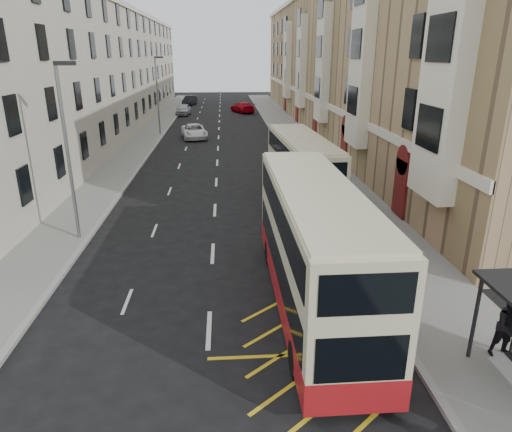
{
  "coord_description": "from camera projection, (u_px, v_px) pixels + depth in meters",
  "views": [
    {
      "loc": [
        0.65,
        -8.73,
        8.45
      ],
      "look_at": [
        1.78,
        7.65,
        2.57
      ],
      "focal_mm": 32.0,
      "sensor_mm": 36.0,
      "label": 1
    }
  ],
  "objects": [
    {
      "name": "ground",
      "position": [
        204.0,
        424.0,
        11.01
      ],
      "size": [
        200.0,
        200.0,
        0.0
      ],
      "primitive_type": "plane",
      "color": "black",
      "rests_on": "ground"
    },
    {
      "name": "pavement_right",
      "position": [
        310.0,
        155.0,
        39.68
      ],
      "size": [
        4.0,
        120.0,
        0.15
      ],
      "primitive_type": "cube",
      "color": "slate",
      "rests_on": "ground"
    },
    {
      "name": "pavement_left",
      "position": [
        129.0,
        158.0,
        38.67
      ],
      "size": [
        3.0,
        120.0,
        0.15
      ],
      "primitive_type": "cube",
      "color": "slate",
      "rests_on": "ground"
    },
    {
      "name": "kerb_right",
      "position": [
        287.0,
        156.0,
        39.55
      ],
      "size": [
        0.25,
        120.0,
        0.15
      ],
      "primitive_type": "cube",
      "color": "gray",
      "rests_on": "ground"
    },
    {
      "name": "kerb_left",
      "position": [
        147.0,
        158.0,
        38.77
      ],
      "size": [
        0.25,
        120.0,
        0.15
      ],
      "primitive_type": "cube",
      "color": "gray",
      "rests_on": "ground"
    },
    {
      "name": "road_markings",
      "position": [
        219.0,
        130.0,
        53.27
      ],
      "size": [
        10.0,
        110.0,
        0.01
      ],
      "primitive_type": null,
      "color": "silver",
      "rests_on": "ground"
    },
    {
      "name": "terrace_right",
      "position": [
        348.0,
        62.0,
        52.06
      ],
      "size": [
        10.75,
        79.0,
        15.25
      ],
      "color": "tan",
      "rests_on": "ground"
    },
    {
      "name": "terrace_left",
      "position": [
        96.0,
        72.0,
        50.68
      ],
      "size": [
        9.18,
        79.0,
        13.25
      ],
      "color": "beige",
      "rests_on": "ground"
    },
    {
      "name": "guard_railing",
      "position": [
        382.0,
        275.0,
        16.52
      ],
      "size": [
        0.06,
        6.56,
        1.01
      ],
      "color": "red",
      "rests_on": "pavement_right"
    },
    {
      "name": "street_lamp_near",
      "position": [
        67.0,
        144.0,
        20.3
      ],
      "size": [
        0.93,
        0.18,
        8.0
      ],
      "color": "slate",
      "rests_on": "pavement_left"
    },
    {
      "name": "street_lamp_far",
      "position": [
        158.0,
        91.0,
        48.48
      ],
      "size": [
        0.93,
        0.18,
        8.0
      ],
      "color": "slate",
      "rests_on": "pavement_left"
    },
    {
      "name": "double_decker_front",
      "position": [
        314.0,
        247.0,
        15.4
      ],
      "size": [
        2.63,
        11.14,
        4.44
      ],
      "rotation": [
        0.0,
        0.0,
        0.01
      ],
      "color": "beige",
      "rests_on": "ground"
    },
    {
      "name": "double_decker_rear",
      "position": [
        301.0,
        171.0,
        26.1
      ],
      "size": [
        2.91,
        10.29,
        4.06
      ],
      "rotation": [
        0.0,
        0.0,
        0.06
      ],
      "color": "beige",
      "rests_on": "ground"
    },
    {
      "name": "pedestrian_mid",
      "position": [
        510.0,
        327.0,
        12.97
      ],
      "size": [
        0.94,
        0.73,
        1.91
      ],
      "primitive_type": "imported",
      "rotation": [
        0.0,
        0.0,
        0.01
      ],
      "color": "black",
      "rests_on": "pavement_right"
    },
    {
      "name": "pedestrian_far",
      "position": [
        371.0,
        251.0,
        18.44
      ],
      "size": [
        0.94,
        0.51,
        1.52
      ],
      "primitive_type": "imported",
      "rotation": [
        0.0,
        0.0,
        2.98
      ],
      "color": "black",
      "rests_on": "pavement_right"
    },
    {
      "name": "white_van",
      "position": [
        194.0,
        131.0,
        47.76
      ],
      "size": [
        3.24,
        5.55,
        1.45
      ],
      "primitive_type": "imported",
      "rotation": [
        0.0,
        0.0,
        0.17
      ],
      "color": "white",
      "rests_on": "ground"
    },
    {
      "name": "car_silver",
      "position": [
        183.0,
        110.0,
        65.65
      ],
      "size": [
        2.09,
        4.73,
        1.58
      ],
      "primitive_type": "imported",
      "rotation": [
        0.0,
        0.0,
        -0.05
      ],
      "color": "#ABADB3",
      "rests_on": "ground"
    },
    {
      "name": "car_dark",
      "position": [
        190.0,
        100.0,
        78.62
      ],
      "size": [
        2.43,
        4.85,
        1.53
      ],
      "primitive_type": "imported",
      "rotation": [
        0.0,
        0.0,
        -0.18
      ],
      "color": "black",
      "rests_on": "ground"
    },
    {
      "name": "car_red",
      "position": [
        242.0,
        107.0,
        68.59
      ],
      "size": [
        3.9,
        5.81,
        1.56
      ],
      "primitive_type": "imported",
      "rotation": [
        0.0,
        0.0,
        3.49
      ],
      "color": "#AD000D",
      "rests_on": "ground"
    }
  ]
}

